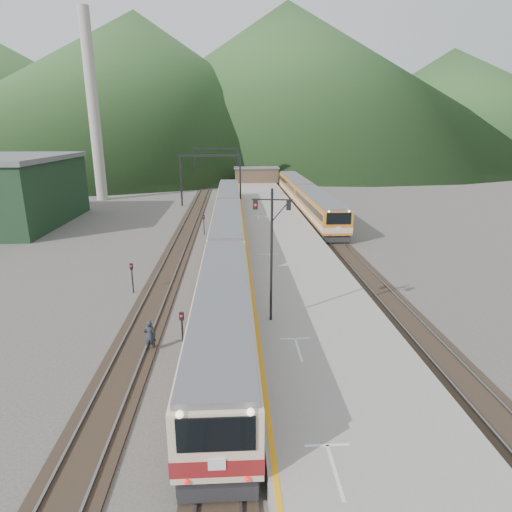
{
  "coord_description": "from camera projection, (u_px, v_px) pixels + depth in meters",
  "views": [
    {
      "loc": [
        0.63,
        -13.15,
        11.64
      ],
      "look_at": [
        2.37,
        19.36,
        2.0
      ],
      "focal_mm": 30.0,
      "sensor_mm": 36.0,
      "label": 1
    }
  ],
  "objects": [
    {
      "name": "smokestack",
      "position": [
        93.0,
        108.0,
        69.83
      ],
      "size": [
        1.8,
        1.8,
        30.0
      ],
      "primitive_type": "cylinder",
      "color": "#9E998E",
      "rests_on": "ground"
    },
    {
      "name": "track_far",
      "position": [
        189.0,
        225.0,
        53.89
      ],
      "size": [
        2.6,
        200.0,
        0.23
      ],
      "color": "black",
      "rests_on": "ground"
    },
    {
      "name": "track_second",
      "position": [
        318.0,
        224.0,
        54.73
      ],
      "size": [
        2.6,
        200.0,
        0.23
      ],
      "color": "black",
      "rests_on": "ground"
    },
    {
      "name": "hill_b",
      "position": [
        287.0,
        79.0,
        226.97
      ],
      "size": [
        220.0,
        220.0,
        75.0
      ],
      "primitive_type": "cone",
      "color": "#294D23",
      "rests_on": "ground"
    },
    {
      "name": "worker",
      "position": [
        150.0,
        336.0,
        23.24
      ],
      "size": [
        0.68,
        0.48,
        1.77
      ],
      "primitive_type": "imported",
      "rotation": [
        0.0,
        0.0,
        3.23
      ],
      "color": "#242A33",
      "rests_on": "ground"
    },
    {
      "name": "signal_mast",
      "position": [
        272.0,
        243.0,
        23.62
      ],
      "size": [
        2.18,
        0.52,
        7.64
      ],
      "color": "black",
      "rests_on": "platform"
    },
    {
      "name": "track_main",
      "position": [
        229.0,
        225.0,
        54.14
      ],
      "size": [
        2.6,
        200.0,
        0.23
      ],
      "color": "black",
      "rests_on": "ground"
    },
    {
      "name": "ground",
      "position": [
        220.0,
        456.0,
        15.86
      ],
      "size": [
        400.0,
        400.0,
        0.0
      ],
      "primitive_type": "plane",
      "color": "#47423D",
      "rests_on": "ground"
    },
    {
      "name": "short_signal_b",
      "position": [
        204.0,
        222.0,
        48.98
      ],
      "size": [
        0.26,
        0.23,
        2.27
      ],
      "color": "black",
      "rests_on": "ground"
    },
    {
      "name": "short_signal_c",
      "position": [
        132.0,
        274.0,
        31.38
      ],
      "size": [
        0.23,
        0.17,
        2.27
      ],
      "color": "black",
      "rests_on": "ground"
    },
    {
      "name": "hill_a",
      "position": [
        139.0,
        86.0,
        187.2
      ],
      "size": [
        180.0,
        180.0,
        60.0
      ],
      "primitive_type": "cone",
      "color": "#294D23",
      "rests_on": "ground"
    },
    {
      "name": "second_train",
      "position": [
        305.0,
        195.0,
        64.72
      ],
      "size": [
        3.13,
        42.58,
        3.82
      ],
      "color": "#C4731E",
      "rests_on": "track_second"
    },
    {
      "name": "main_train",
      "position": [
        227.0,
        232.0,
        42.0
      ],
      "size": [
        2.94,
        60.35,
        3.59
      ],
      "color": "beige",
      "rests_on": "track_main"
    },
    {
      "name": "platform",
      "position": [
        274.0,
        224.0,
        52.39
      ],
      "size": [
        8.0,
        100.0,
        1.0
      ],
      "primitive_type": "cube",
      "color": "gray",
      "rests_on": "ground"
    },
    {
      "name": "hill_d",
      "position": [
        9.0,
        99.0,
        231.67
      ],
      "size": [
        200.0,
        200.0,
        55.0
      ],
      "primitive_type": "cone",
      "color": "#294D23",
      "rests_on": "ground"
    },
    {
      "name": "gantry_near",
      "position": [
        210.0,
        170.0,
        66.79
      ],
      "size": [
        9.55,
        0.25,
        8.0
      ],
      "color": "black",
      "rests_on": "ground"
    },
    {
      "name": "gantry_far",
      "position": [
        216.0,
        159.0,
        90.73
      ],
      "size": [
        9.55,
        0.25,
        8.0
      ],
      "color": "black",
      "rests_on": "ground"
    },
    {
      "name": "station_shed",
      "position": [
        256.0,
        174.0,
        90.1
      ],
      "size": [
        9.4,
        4.4,
        3.1
      ],
      "color": "brown",
      "rests_on": "platform"
    },
    {
      "name": "short_signal_a",
      "position": [
        182.0,
        326.0,
        23.05
      ],
      "size": [
        0.25,
        0.2,
        2.27
      ],
      "color": "black",
      "rests_on": "ground"
    },
    {
      "name": "warehouse",
      "position": [
        4.0,
        191.0,
        53.41
      ],
      "size": [
        14.5,
        20.5,
        8.6
      ],
      "color": "black",
      "rests_on": "ground"
    },
    {
      "name": "hill_c",
      "position": [
        449.0,
        102.0,
        215.49
      ],
      "size": [
        160.0,
        160.0,
        50.0
      ],
      "primitive_type": "cone",
      "color": "#294D23",
      "rests_on": "ground"
    }
  ]
}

